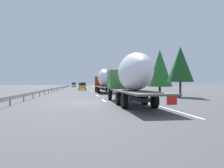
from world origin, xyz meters
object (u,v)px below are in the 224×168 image
(car_white_van, at_px, (74,85))
(car_blue_sedan, at_px, (83,85))
(road_sign, at_px, (109,82))
(truck_trailing, at_px, (130,76))
(car_yellow_coupe, at_px, (82,86))
(truck_lead, at_px, (103,80))
(car_silver_hatch, at_px, (74,85))

(car_white_van, bearing_deg, car_blue_sedan, -173.11)
(car_white_van, height_order, road_sign, road_sign)
(truck_trailing, distance_m, road_sign, 37.02)
(car_blue_sedan, relative_size, car_yellow_coupe, 1.01)
(truck_trailing, xyz_separation_m, car_yellow_coupe, (37.22, 3.72, -1.42))
(truck_lead, relative_size, car_yellow_coupe, 3.12)
(car_blue_sedan, bearing_deg, truck_trailing, -176.71)
(road_sign, bearing_deg, truck_trailing, 175.20)
(truck_trailing, height_order, car_silver_hatch, truck_trailing)
(truck_trailing, relative_size, car_silver_hatch, 3.26)
(car_blue_sedan, bearing_deg, car_yellow_coupe, 178.84)
(truck_trailing, height_order, car_white_van, truck_trailing)
(truck_lead, distance_m, road_sign, 15.59)
(truck_trailing, bearing_deg, road_sign, -4.80)
(car_blue_sedan, xyz_separation_m, road_sign, (-20.65, -6.41, 1.07))
(truck_trailing, distance_m, car_yellow_coupe, 37.44)
(truck_lead, height_order, road_sign, truck_lead)
(truck_trailing, xyz_separation_m, car_white_van, (92.04, 7.48, -1.37))
(truck_trailing, height_order, car_yellow_coupe, truck_trailing)
(truck_lead, bearing_deg, truck_trailing, 180.00)
(truck_lead, height_order, car_silver_hatch, truck_lead)
(car_silver_hatch, bearing_deg, car_yellow_coupe, -174.82)
(truck_lead, relative_size, car_blue_sedan, 3.09)
(car_silver_hatch, bearing_deg, car_blue_sedan, -166.71)
(truck_trailing, bearing_deg, car_white_van, 4.65)
(road_sign, bearing_deg, car_yellow_coupe, 87.18)
(road_sign, bearing_deg, car_white_van, 10.86)
(truck_trailing, xyz_separation_m, car_blue_sedan, (57.53, 3.31, -1.37))
(truck_lead, height_order, car_blue_sedan, truck_lead)
(truck_trailing, bearing_deg, car_blue_sedan, 3.29)
(truck_lead, relative_size, car_white_van, 3.04)
(car_blue_sedan, height_order, road_sign, road_sign)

